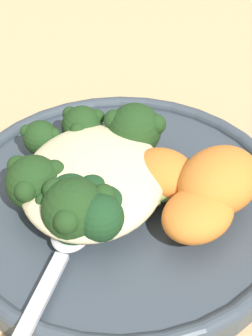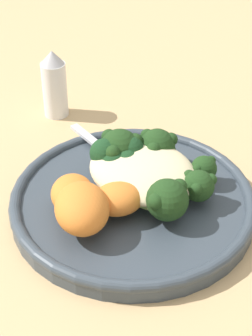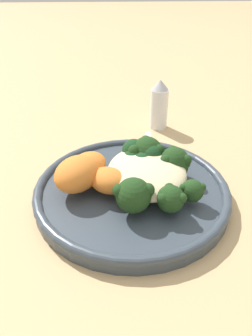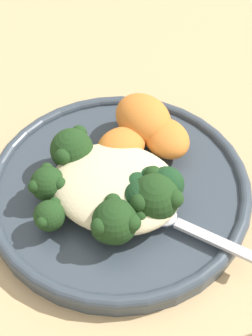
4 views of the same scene
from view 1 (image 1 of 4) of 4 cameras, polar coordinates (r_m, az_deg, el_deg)
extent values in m
plane|color=tan|center=(0.42, -0.70, -2.96)|extent=(4.00, 4.00, 0.00)
cylinder|color=#38424C|center=(0.41, -0.44, -3.88)|extent=(0.24, 0.24, 0.02)
torus|color=#38424C|center=(0.40, -0.45, -3.08)|extent=(0.25, 0.25, 0.01)
ellipsoid|color=beige|center=(0.39, -3.36, -1.10)|extent=(0.12, 0.10, 0.03)
ellipsoid|color=#8EB25B|center=(0.40, 1.23, -0.19)|extent=(0.06, 0.03, 0.02)
sphere|color=#1E3D19|center=(0.42, 0.89, 3.93)|extent=(0.04, 0.04, 0.04)
sphere|color=#1E3D19|center=(0.42, -1.24, 4.92)|extent=(0.02, 0.02, 0.02)
sphere|color=#1E3D19|center=(0.41, 3.06, 4.46)|extent=(0.02, 0.02, 0.02)
ellipsoid|color=#8EB25B|center=(0.41, -1.40, 0.21)|extent=(0.07, 0.07, 0.01)
sphere|color=#1E3D19|center=(0.43, -4.48, 4.27)|extent=(0.03, 0.03, 0.03)
sphere|color=#1E3D19|center=(0.43, -5.70, 5.48)|extent=(0.01, 0.01, 0.01)
sphere|color=#1E3D19|center=(0.42, -4.92, 3.86)|extent=(0.01, 0.01, 0.01)
sphere|color=#1E3D19|center=(0.43, -2.95, 5.20)|extent=(0.01, 0.01, 0.01)
ellipsoid|color=#8EB25B|center=(0.39, -0.28, -1.13)|extent=(0.05, 0.06, 0.02)
sphere|color=#1E3D19|center=(0.41, -3.38, 1.53)|extent=(0.03, 0.03, 0.03)
sphere|color=#1E3D19|center=(0.41, -4.83, 2.19)|extent=(0.01, 0.01, 0.01)
sphere|color=#1E3D19|center=(0.40, -1.97, 1.87)|extent=(0.01, 0.01, 0.01)
ellipsoid|color=#8EB25B|center=(0.40, -2.90, -0.45)|extent=(0.06, 0.10, 0.01)
sphere|color=#1E3D19|center=(0.43, -8.65, 3.06)|extent=(0.03, 0.03, 0.03)
sphere|color=#1E3D19|center=(0.43, -10.05, 3.69)|extent=(0.01, 0.01, 0.01)
sphere|color=#1E3D19|center=(0.42, -7.36, 3.41)|extent=(0.01, 0.01, 0.01)
ellipsoid|color=#8EB25B|center=(0.39, -3.48, -2.26)|extent=(0.03, 0.08, 0.02)
sphere|color=#1E3D19|center=(0.39, -9.56, -1.49)|extent=(0.03, 0.03, 0.03)
sphere|color=#1E3D19|center=(0.39, -11.13, -0.77)|extent=(0.01, 0.01, 0.01)
sphere|color=#1E3D19|center=(0.38, -8.12, -1.16)|extent=(0.01, 0.01, 0.01)
ellipsoid|color=#8EB25B|center=(0.38, -1.43, -2.51)|extent=(0.04, 0.11, 0.02)
sphere|color=#1E3D19|center=(0.38, -9.35, -1.51)|extent=(0.04, 0.04, 0.04)
sphere|color=#1E3D19|center=(0.39, -10.96, 0.21)|extent=(0.01, 0.01, 0.01)
sphere|color=#1E3D19|center=(0.37, -10.15, -2.31)|extent=(0.01, 0.01, 0.01)
sphere|color=#1E3D19|center=(0.38, -7.27, -0.25)|extent=(0.01, 0.01, 0.01)
ellipsoid|color=#8EB25B|center=(0.38, -1.86, -3.70)|extent=(0.05, 0.06, 0.02)
sphere|color=#1E3D19|center=(0.37, -6.43, -4.20)|extent=(0.03, 0.03, 0.03)
sphere|color=#1E3D19|center=(0.36, -8.33, -3.35)|extent=(0.01, 0.01, 0.01)
sphere|color=#1E3D19|center=(0.36, -4.63, -3.85)|extent=(0.01, 0.01, 0.01)
ellipsoid|color=#8EB25B|center=(0.38, -0.59, -3.60)|extent=(0.06, 0.06, 0.02)
sphere|color=#1E3D19|center=(0.36, -5.29, -4.29)|extent=(0.04, 0.04, 0.04)
sphere|color=#1E3D19|center=(0.36, -7.25, -2.23)|extent=(0.02, 0.02, 0.02)
sphere|color=#1E3D19|center=(0.34, -6.05, -5.38)|extent=(0.02, 0.02, 0.02)
sphere|color=#1E3D19|center=(0.35, -2.80, -2.81)|extent=(0.02, 0.02, 0.02)
ellipsoid|color=orange|center=(0.36, 7.32, -4.69)|extent=(0.07, 0.06, 0.03)
ellipsoid|color=orange|center=(0.39, 3.96, -0.50)|extent=(0.06, 0.06, 0.03)
ellipsoid|color=orange|center=(0.38, 9.44, -1.25)|extent=(0.08, 0.08, 0.04)
sphere|color=#193D1E|center=(0.37, -3.41, -2.97)|extent=(0.03, 0.03, 0.03)
sphere|color=#193D1E|center=(0.36, -5.63, -2.99)|extent=(0.03, 0.03, 0.03)
sphere|color=#193D1E|center=(0.36, -5.41, -5.38)|extent=(0.03, 0.03, 0.03)
sphere|color=#193D1E|center=(0.35, -3.08, -5.01)|extent=(0.03, 0.03, 0.03)
sphere|color=#193D1E|center=(0.36, -1.84, -4.17)|extent=(0.03, 0.03, 0.03)
cube|color=silver|center=(0.34, -8.79, -13.18)|extent=(0.07, 0.02, 0.00)
ellipsoid|color=silver|center=(0.37, -5.42, -6.39)|extent=(0.04, 0.03, 0.01)
camera|label=2|loc=(0.65, 44.98, 39.81)|focal=60.00mm
camera|label=3|loc=(0.61, 9.31, 38.25)|focal=35.00mm
camera|label=4|loc=(0.35, -65.09, 31.99)|focal=50.00mm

